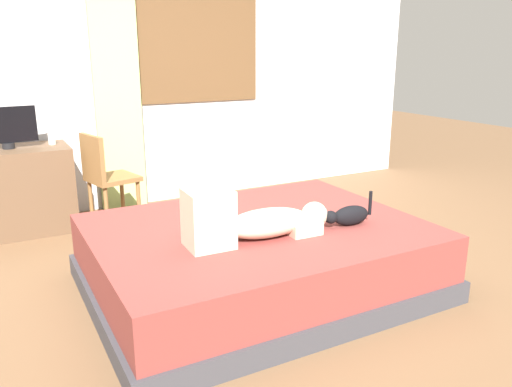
{
  "coord_description": "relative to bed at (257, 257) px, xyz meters",
  "views": [
    {
      "loc": [
        -1.54,
        -2.61,
        1.55
      ],
      "look_at": [
        0.05,
        0.36,
        0.59
      ],
      "focal_mm": 35.82,
      "sensor_mm": 36.0,
      "label": 1
    }
  ],
  "objects": [
    {
      "name": "bed",
      "position": [
        0.0,
        0.0,
        0.0
      ],
      "size": [
        2.14,
        1.66,
        0.44
      ],
      "color": "#38383D",
      "rests_on": "ground"
    },
    {
      "name": "cat",
      "position": [
        0.52,
        -0.29,
        0.29
      ],
      "size": [
        0.36,
        0.12,
        0.21
      ],
      "color": "black",
      "rests_on": "bed"
    },
    {
      "name": "person_lying",
      "position": [
        -0.14,
        -0.2,
        0.34
      ],
      "size": [
        0.94,
        0.29,
        0.34
      ],
      "color": "#CCB299",
      "rests_on": "bed"
    },
    {
      "name": "tv_monitor",
      "position": [
        -1.32,
        1.95,
        0.7
      ],
      "size": [
        0.48,
        0.1,
        0.35
      ],
      "color": "black",
      "rests_on": "desk"
    },
    {
      "name": "back_wall_with_window",
      "position": [
        0.06,
        2.35,
        1.24
      ],
      "size": [
        6.4,
        0.14,
        2.9
      ],
      "color": "silver",
      "rests_on": "ground"
    },
    {
      "name": "curtain_left",
      "position": [
        -0.32,
        2.23,
        0.93
      ],
      "size": [
        0.44,
        0.06,
        2.3
      ],
      "primitive_type": "cube",
      "color": "#ADCC75",
      "rests_on": "ground"
    },
    {
      "name": "ground_plane",
      "position": [
        0.05,
        -0.16,
        -0.22
      ],
      "size": [
        16.0,
        16.0,
        0.0
      ],
      "primitive_type": "plane",
      "color": "brown"
    },
    {
      "name": "cup",
      "position": [
        -0.97,
        1.99,
        0.57
      ],
      "size": [
        0.06,
        0.06,
        0.09
      ],
      "primitive_type": "cylinder",
      "color": "white",
      "rests_on": "desk"
    },
    {
      "name": "chair_by_desk",
      "position": [
        -0.62,
        1.62,
        0.29
      ],
      "size": [
        0.46,
        0.46,
        0.86
      ],
      "color": "brown",
      "rests_on": "ground"
    },
    {
      "name": "desk",
      "position": [
        -1.3,
        1.95,
        0.15
      ],
      "size": [
        0.9,
        0.56,
        0.74
      ],
      "color": "brown",
      "rests_on": "ground"
    }
  ]
}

